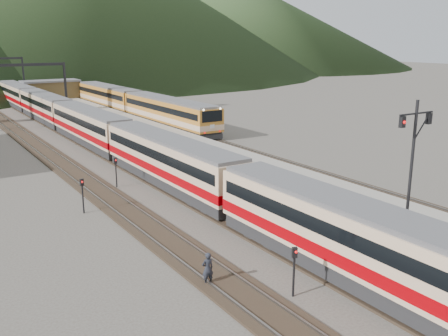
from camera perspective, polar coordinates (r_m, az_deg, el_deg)
ground at (r=22.11m, az=21.96°, el=-15.82°), size 400.00×400.00×0.00m
track_main at (r=54.07m, az=-14.79°, el=2.56°), size 2.60×200.00×0.23m
track_far at (r=52.78m, az=-19.93°, el=1.88°), size 2.60×200.00×0.23m
track_second at (r=58.56m, az=-4.05°, el=3.89°), size 2.60×200.00×0.23m
platform at (r=54.13m, az=-8.51°, el=3.36°), size 8.00×100.00×1.00m
gantry_near at (r=67.01m, az=-21.57°, el=9.02°), size 9.55×0.25×8.00m
station_shed at (r=91.48m, az=-19.19°, el=8.52°), size 9.40×4.40×3.10m
hill_c at (r=254.44m, az=-3.27°, el=17.63°), size 160.00×160.00×50.00m
main_train at (r=54.31m, az=-15.11°, el=4.51°), size 2.67×91.73×3.26m
second_train at (r=72.11m, az=-10.13°, el=7.32°), size 3.06×41.61×3.73m
signal_mast at (r=24.00m, az=20.67°, el=0.58°), size 2.20×0.21×7.22m
short_signal_a at (r=21.81m, az=8.02°, el=-10.93°), size 0.27×0.24×2.27m
short_signal_b at (r=38.07m, az=-12.26°, el=-0.02°), size 0.24×0.18×2.27m
short_signal_c at (r=32.84m, az=-15.88°, el=-2.57°), size 0.25×0.20×2.27m
worker at (r=22.89m, az=-1.89°, el=-11.42°), size 0.59×0.41×1.55m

